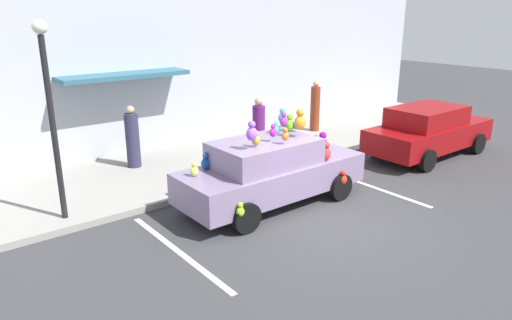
{
  "coord_description": "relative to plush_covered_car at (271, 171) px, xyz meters",
  "views": [
    {
      "loc": [
        -6.73,
        -6.04,
        4.29
      ],
      "look_at": [
        -0.17,
        2.27,
        0.9
      ],
      "focal_mm": 33.03,
      "sensor_mm": 36.0,
      "label": 1
    }
  ],
  "objects": [
    {
      "name": "storefront_building",
      "position": [
        0.2,
        5.47,
        2.38
      ],
      "size": [
        24.0,
        1.25,
        6.4
      ],
      "color": "#B2B7C1",
      "rests_on": "ground"
    },
    {
      "name": "parked_sedan_behind",
      "position": [
        6.18,
        -0.09,
        -0.02
      ],
      "size": [
        4.45,
        1.91,
        1.54
      ],
      "color": "maroon",
      "rests_on": "ground"
    },
    {
      "name": "sidewalk",
      "position": [
        0.21,
        3.33,
        -0.73
      ],
      "size": [
        24.0,
        4.0,
        0.15
      ],
      "primitive_type": "cube",
      "color": "gray",
      "rests_on": "ground"
    },
    {
      "name": "parking_stripe_rear",
      "position": [
        -2.81,
        -0.67,
        -0.81
      ],
      "size": [
        0.12,
        3.6,
        0.01
      ],
      "primitive_type": "cube",
      "color": "silver",
      "rests_on": "ground"
    },
    {
      "name": "plush_covered_car",
      "position": [
        0.0,
        0.0,
        0.0
      ],
      "size": [
        4.47,
        1.92,
        2.19
      ],
      "color": "gray",
      "rests_on": "ground"
    },
    {
      "name": "pedestrian_by_lamp",
      "position": [
        1.98,
        2.91,
        0.13
      ],
      "size": [
        0.37,
        0.37,
        1.7
      ],
      "color": "#5F1C69",
      "rests_on": "sidewalk"
    },
    {
      "name": "ground_plane",
      "position": [
        0.21,
        -1.67,
        -0.81
      ],
      "size": [
        60.0,
        60.0,
        0.0
      ],
      "primitive_type": "plane",
      "color": "#38383A"
    },
    {
      "name": "street_lamp_post",
      "position": [
        -4.07,
        1.83,
        1.77
      ],
      "size": [
        0.28,
        0.28,
        3.98
      ],
      "color": "black",
      "rests_on": "sidewalk"
    },
    {
      "name": "parking_stripe_front",
      "position": [
        2.72,
        -0.67,
        -0.81
      ],
      "size": [
        0.12,
        3.6,
        0.01
      ],
      "primitive_type": "cube",
      "color": "silver",
      "rests_on": "ground"
    },
    {
      "name": "teddy_bear_on_sidewalk",
      "position": [
        3.41,
        1.85,
        -0.38
      ],
      "size": [
        0.32,
        0.27,
        0.61
      ],
      "color": "pink",
      "rests_on": "sidewalk"
    },
    {
      "name": "pedestrian_walking_past",
      "position": [
        5.31,
        3.89,
        0.17
      ],
      "size": [
        0.33,
        0.33,
        1.78
      ],
      "color": "maroon",
      "rests_on": "sidewalk"
    },
    {
      "name": "pedestrian_near_shopfront",
      "position": [
        -1.5,
        4.07,
        0.12
      ],
      "size": [
        0.37,
        0.37,
        1.7
      ],
      "color": "#2E2C47",
      "rests_on": "sidewalk"
    }
  ]
}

